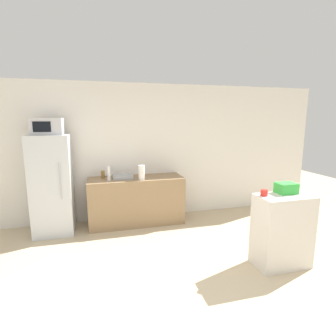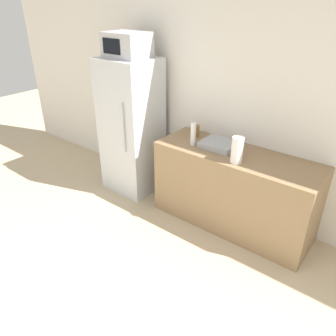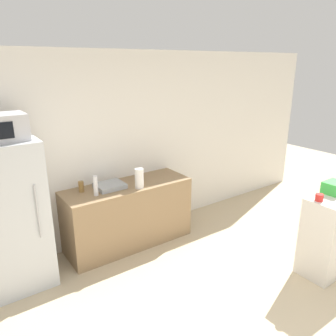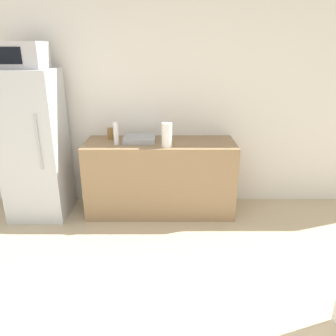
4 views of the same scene
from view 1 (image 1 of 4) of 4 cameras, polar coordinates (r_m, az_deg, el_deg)
wall_back at (r=5.11m, az=-8.56°, el=3.33°), size 8.00×0.06×2.60m
refrigerator at (r=4.82m, az=-23.89°, el=-3.42°), size 0.64×0.61×1.68m
microwave at (r=4.70m, az=-24.78°, el=8.22°), size 0.47×0.39×0.27m
counter at (r=4.97m, az=-6.91°, el=-7.03°), size 1.73×0.61×0.87m
sink_basin at (r=4.86m, az=-9.83°, el=-1.84°), size 0.36×0.31×0.06m
bottle_tall at (r=4.70m, az=-12.75°, el=-1.16°), size 0.06×0.06×0.25m
bottle_short at (r=4.93m, az=-14.02°, el=-1.38°), size 0.07×0.07×0.14m
shelf_cabinet at (r=3.85m, az=23.58°, el=-12.43°), size 0.71×0.41×0.97m
basket at (r=3.80m, az=24.34°, el=-4.00°), size 0.25×0.19×0.14m
jar at (r=3.57m, az=20.18°, el=-5.08°), size 0.09×0.09×0.08m
paper_towel_roll at (r=4.66m, az=-5.77°, el=-0.98°), size 0.11×0.11×0.26m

